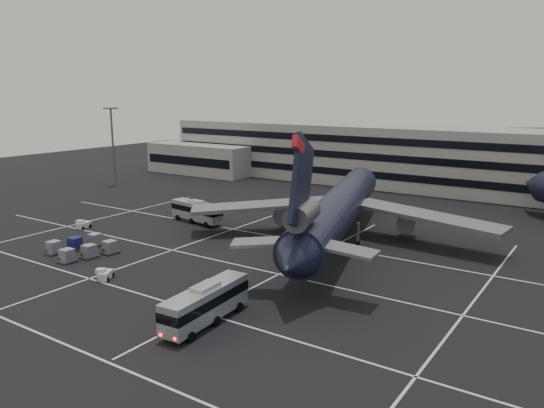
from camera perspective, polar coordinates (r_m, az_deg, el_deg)
The scene contains 11 objects.
ground at distance 69.65m, azimuth -9.44°, elevation -6.53°, with size 260.00×260.00×0.00m, color black.
lane_markings at distance 69.54m, azimuth -8.46°, elevation -6.52°, with size 90.00×55.62×0.01m.
terminal at distance 129.33m, azimuth 11.57°, elevation 5.11°, with size 125.00×26.00×24.00m.
hills at distance 222.12m, azimuth 26.29°, elevation 1.97°, with size 352.00×180.00×44.00m.
lightpole_left at distance 130.73m, azimuth -16.81°, elevation 7.07°, with size 2.40×2.40×18.28m.
trijet_main at distance 77.72m, azimuth 7.12°, elevation -0.49°, with size 45.43×56.53×18.08m.
bus_near at distance 52.12m, azimuth -7.14°, elevation -10.43°, with size 3.40×11.29×3.93m.
bus_far at distance 91.12m, azimuth -8.09°, elevation -0.69°, with size 11.06×4.11×3.82m.
tug_a at distance 91.75m, azimuth -19.65°, elevation -2.12°, with size 1.80×2.52×1.48m.
tug_b at distance 66.59m, azimuth -17.50°, elevation -7.26°, with size 2.19×2.52×1.40m.
uld_cluster at distance 77.78m, azimuth -19.77°, elevation -4.43°, with size 8.64×9.55×1.82m.
Camera 1 is at (45.70, -47.74, 21.99)m, focal length 35.00 mm.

